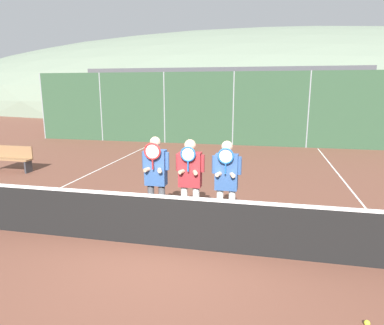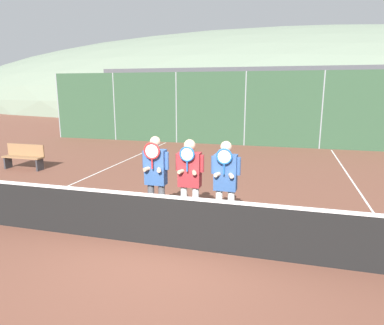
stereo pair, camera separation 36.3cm
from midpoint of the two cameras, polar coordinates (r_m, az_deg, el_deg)
ground_plane at (r=6.21m, az=-2.94°, el=-13.76°), size 120.00×120.00×0.00m
hill_distant at (r=56.68m, az=13.94°, el=9.22°), size 110.90×61.61×21.56m
clubhouse_building at (r=25.25m, az=8.21°, el=10.63°), size 18.35×5.50×4.02m
fence_back at (r=16.62m, az=9.47°, el=8.77°), size 20.68×0.06×3.49m
tennis_net at (r=6.01m, az=-2.99°, el=-9.56°), size 10.60×0.09×1.05m
court_line_left_sideline at (r=10.44m, az=-18.46°, el=-3.46°), size 0.05×16.00×0.01m
court_line_right_sideline at (r=8.98m, az=28.78°, el=-6.92°), size 0.05×16.00×0.01m
player_leftmost at (r=6.70m, az=-4.53°, el=-2.03°), size 0.54×0.34×1.82m
player_center_left at (r=6.62m, az=1.17°, el=-2.30°), size 0.57×0.34×1.78m
player_center_right at (r=6.43m, az=7.20°, el=-2.92°), size 0.55×0.34×1.78m
car_far_left at (r=20.72m, az=-9.78°, el=7.18°), size 4.01×1.93×1.84m
car_left_of_center at (r=19.21m, az=3.50°, el=7.00°), size 4.22×2.04×1.89m
car_center at (r=19.20m, az=18.30°, el=6.26°), size 4.19×2.07×1.78m
bench_courtside at (r=12.94m, az=-25.48°, el=0.98°), size 1.46×0.36×0.85m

